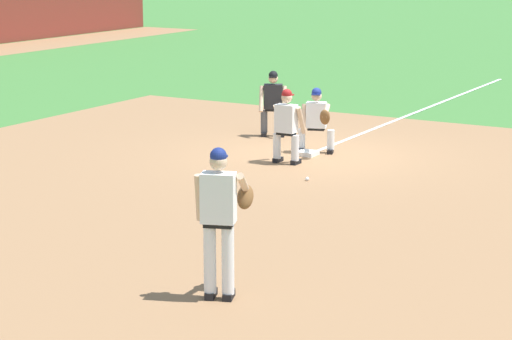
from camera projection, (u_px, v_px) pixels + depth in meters
ground_plane at (307, 155)px, 20.10m from camera, size 160.00×160.00×0.00m
infield_dirt_patch at (274, 209)px, 16.04m from camera, size 18.00×18.00×0.01m
foul_line_stripe at (425, 109)px, 25.71m from camera, size 13.30×0.10×0.00m
first_base_bag at (307, 153)px, 20.09m from camera, size 0.38×0.38×0.09m
baseball at (307, 179)px, 17.93m from camera, size 0.07×0.07×0.07m
pitcher at (221, 214)px, 11.78m from camera, size 0.81×0.60×1.86m
first_baseman at (317, 118)px, 20.13m from camera, size 0.85×0.94×1.34m
baserunner at (287, 123)px, 19.19m from camera, size 0.43×0.59×1.46m
umpire at (273, 101)px, 21.91m from camera, size 0.60×0.67×1.46m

